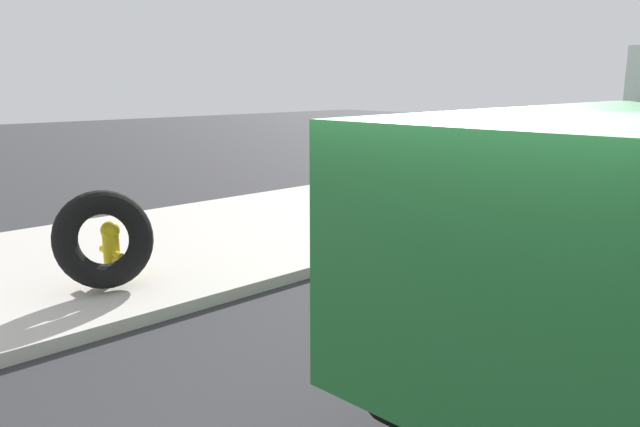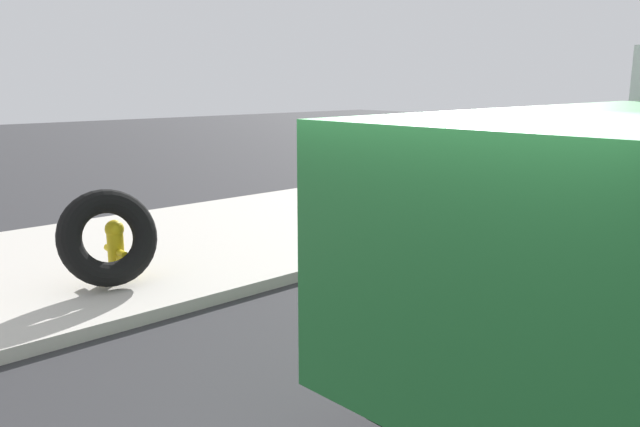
% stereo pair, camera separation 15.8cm
% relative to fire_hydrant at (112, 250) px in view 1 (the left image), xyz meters
% --- Properties ---
extents(sidewalk_curb, '(36.00, 5.00, 0.15)m').
position_rel_fire_hydrant_xyz_m(sidewalk_curb, '(0.09, 1.23, -0.49)').
color(sidewalk_curb, '#BCB7AD').
rests_on(sidewalk_curb, ground).
extents(fire_hydrant, '(0.23, 0.53, 0.77)m').
position_rel_fire_hydrant_xyz_m(fire_hydrant, '(0.00, 0.00, 0.00)').
color(fire_hydrant, yellow).
rests_on(fire_hydrant, sidewalk_curb).
extents(loose_tire, '(1.28, 0.84, 1.23)m').
position_rel_fire_hydrant_xyz_m(loose_tire, '(-0.16, -0.18, 0.20)').
color(loose_tire, black).
rests_on(loose_tire, sidewalk_curb).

